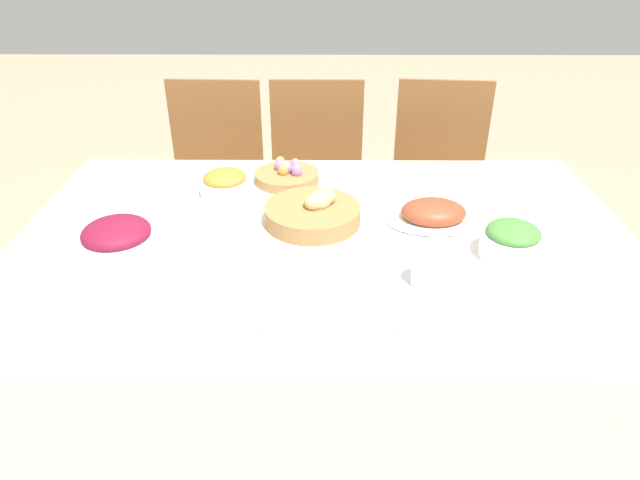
# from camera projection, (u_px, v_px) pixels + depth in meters

# --- Properties ---
(ground_plane) EXTENTS (12.00, 12.00, 0.00)m
(ground_plane) POSITION_uv_depth(u_px,v_px,m) (325.00, 420.00, 2.05)
(ground_plane) COLOR tan
(dining_table) EXTENTS (1.82, 1.18, 0.76)m
(dining_table) POSITION_uv_depth(u_px,v_px,m) (325.00, 338.00, 1.86)
(dining_table) COLOR silver
(dining_table) RESTS_ON ground
(chair_far_right) EXTENTS (0.46, 0.46, 0.95)m
(chair_far_right) POSITION_uv_depth(u_px,v_px,m) (439.00, 183.00, 2.61)
(chair_far_right) COLOR brown
(chair_far_right) RESTS_ON ground
(chair_far_left) EXTENTS (0.44, 0.44, 0.95)m
(chair_far_left) POSITION_uv_depth(u_px,v_px,m) (215.00, 182.00, 2.61)
(chair_far_left) COLOR brown
(chair_far_left) RESTS_ON ground
(chair_far_center) EXTENTS (0.42, 0.42, 0.95)m
(chair_far_center) POSITION_uv_depth(u_px,v_px,m) (317.00, 183.00, 2.61)
(chair_far_center) COLOR brown
(chair_far_center) RESTS_ON ground
(bread_basket) EXTENTS (0.29, 0.29, 0.10)m
(bread_basket) POSITION_uv_depth(u_px,v_px,m) (314.00, 212.00, 1.73)
(bread_basket) COLOR #9E7542
(bread_basket) RESTS_ON dining_table
(egg_basket) EXTENTS (0.22, 0.22, 0.08)m
(egg_basket) POSITION_uv_depth(u_px,v_px,m) (287.00, 175.00, 2.00)
(egg_basket) COLOR #9E7542
(egg_basket) RESTS_ON dining_table
(ham_platter) EXTENTS (0.30, 0.21, 0.07)m
(ham_platter) POSITION_uv_depth(u_px,v_px,m) (433.00, 214.00, 1.74)
(ham_platter) COLOR white
(ham_platter) RESTS_ON dining_table
(green_salad_bowl) EXTENTS (0.17, 0.17, 0.10)m
(green_salad_bowl) POSITION_uv_depth(u_px,v_px,m) (512.00, 241.00, 1.55)
(green_salad_bowl) COLOR white
(green_salad_bowl) RESTS_ON dining_table
(carrot_bowl) EXTENTS (0.17, 0.17, 0.09)m
(carrot_bowl) POSITION_uv_depth(u_px,v_px,m) (225.00, 183.00, 1.90)
(carrot_bowl) COLOR white
(carrot_bowl) RESTS_ON dining_table
(beet_salad_bowl) EXTENTS (0.22, 0.22, 0.10)m
(beet_salad_bowl) POSITION_uv_depth(u_px,v_px,m) (118.00, 239.00, 1.56)
(beet_salad_bowl) COLOR white
(beet_salad_bowl) RESTS_ON dining_table
(dinner_plate) EXTENTS (0.27, 0.27, 0.01)m
(dinner_plate) POSITION_uv_depth(u_px,v_px,m) (319.00, 321.00, 1.32)
(dinner_plate) COLOR white
(dinner_plate) RESTS_ON dining_table
(fork) EXTENTS (0.02, 0.18, 0.00)m
(fork) POSITION_uv_depth(u_px,v_px,m) (250.00, 322.00, 1.32)
(fork) COLOR #B7B7BC
(fork) RESTS_ON dining_table
(knife) EXTENTS (0.02, 0.18, 0.00)m
(knife) POSITION_uv_depth(u_px,v_px,m) (387.00, 322.00, 1.32)
(knife) COLOR #B7B7BC
(knife) RESTS_ON dining_table
(spoon) EXTENTS (0.02, 0.18, 0.00)m
(spoon) POSITION_uv_depth(u_px,v_px,m) (400.00, 322.00, 1.32)
(spoon) COLOR #B7B7BC
(spoon) RESTS_ON dining_table
(drinking_cup) EXTENTS (0.08, 0.08, 0.08)m
(drinking_cup) POSITION_uv_depth(u_px,v_px,m) (427.00, 271.00, 1.44)
(drinking_cup) COLOR silver
(drinking_cup) RESTS_ON dining_table
(butter_dish) EXTENTS (0.13, 0.08, 0.03)m
(butter_dish) POSITION_uv_depth(u_px,v_px,m) (200.00, 268.00, 1.49)
(butter_dish) COLOR white
(butter_dish) RESTS_ON dining_table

